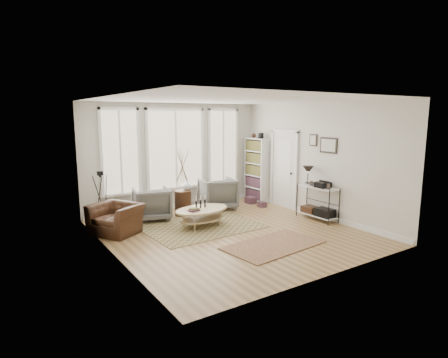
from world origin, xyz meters
TOP-DOWN VIEW (x-y plane):
  - room at (0.02, 0.03)m, footprint 5.50×5.54m
  - bay_window at (0.00, 2.71)m, footprint 4.14×0.12m
  - door at (2.57, 1.15)m, footprint 0.09×1.06m
  - bookcase at (2.44, 2.23)m, footprint 0.31×0.85m
  - low_shelf at (2.38, -0.30)m, footprint 0.38×1.08m
  - wall_art at (2.58, -0.27)m, footprint 0.04×0.88m
  - rug_main at (-0.34, 0.77)m, footprint 2.70×2.07m
  - rug_runner at (0.23, -1.17)m, footprint 2.10×1.32m
  - coffee_table at (-0.32, 0.75)m, footprint 1.45×1.04m
  - armchair_left at (-1.06, 1.95)m, footprint 1.02×1.04m
  - armchair_right at (0.90, 2.00)m, footprint 1.11×1.13m
  - side_table at (-0.22, 1.90)m, footprint 0.43×0.43m
  - vase at (-0.07, 1.93)m, footprint 0.32×0.32m
  - accent_chair at (-2.15, 1.34)m, footprint 1.31×1.27m
  - tripod_camera at (-2.25, 2.07)m, footprint 0.46×0.46m
  - book_stack_near at (2.05, 1.99)m, footprint 0.25×0.31m
  - book_stack_far at (2.05, 1.45)m, footprint 0.18×0.22m

SIDE VIEW (x-z plane):
  - rug_main at x=-0.34m, z-range 0.00..0.01m
  - rug_runner at x=0.23m, z-range 0.01..0.02m
  - book_stack_far at x=2.05m, z-range 0.00..0.14m
  - book_stack_near at x=2.05m, z-range 0.00..0.19m
  - accent_chair at x=-2.15m, z-range 0.00..0.65m
  - coffee_table at x=-0.32m, z-range 0.02..0.64m
  - armchair_left at x=-1.06m, z-range 0.00..0.80m
  - armchair_right at x=0.90m, z-range 0.00..0.86m
  - low_shelf at x=2.38m, z-range -0.14..1.16m
  - tripod_camera at x=-2.25m, z-range -0.05..1.24m
  - vase at x=-0.07m, z-range 0.65..0.91m
  - side_table at x=-0.22m, z-range -0.03..1.79m
  - bookcase at x=2.44m, z-range -0.07..1.99m
  - door at x=2.57m, z-range 0.01..2.23m
  - room at x=0.02m, z-range -0.02..2.88m
  - bay_window at x=0.00m, z-range 0.49..2.73m
  - wall_art at x=2.58m, z-range 1.66..2.10m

